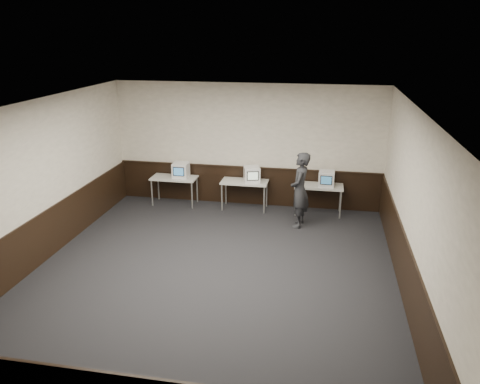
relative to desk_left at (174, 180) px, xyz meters
name	(u,v)px	position (x,y,z in m)	size (l,w,h in m)	color
floor	(212,275)	(1.90, -3.60, -0.68)	(8.00, 8.00, 0.00)	black
ceiling	(208,107)	(1.90, -3.60, 2.52)	(8.00, 8.00, 0.00)	white
back_wall	(247,145)	(1.90, 0.40, 0.92)	(7.00, 7.00, 0.00)	beige
front_wall	(115,327)	(1.90, -7.60, 0.92)	(7.00, 7.00, 0.00)	beige
left_wall	(35,185)	(-1.60, -3.60, 0.92)	(8.00, 8.00, 0.00)	beige
right_wall	(413,209)	(5.40, -3.60, 0.92)	(8.00, 8.00, 0.00)	beige
wainscot_back	(247,186)	(1.90, 0.38, -0.18)	(6.98, 0.04, 1.00)	black
wainscot_left	(43,237)	(-1.58, -3.60, -0.18)	(0.04, 7.98, 1.00)	black
wainscot_right	(404,267)	(5.38, -3.60, -0.18)	(0.04, 7.98, 1.00)	black
wainscot_rail	(247,167)	(1.90, 0.36, 0.34)	(6.98, 0.06, 0.04)	black
desk_left	(174,180)	(0.00, 0.00, 0.00)	(1.20, 0.60, 0.75)	beige
desk_center	(245,184)	(1.90, 0.00, 0.00)	(1.20, 0.60, 0.75)	beige
desk_right	(319,188)	(3.80, 0.00, 0.00)	(1.20, 0.60, 0.75)	beige
emac_left	(181,170)	(0.19, 0.02, 0.27)	(0.41, 0.44, 0.40)	white
emac_center	(252,174)	(2.09, -0.01, 0.27)	(0.50, 0.51, 0.40)	white
emac_right	(326,179)	(3.97, -0.02, 0.26)	(0.39, 0.42, 0.38)	white
person	(300,190)	(3.37, -0.90, 0.22)	(0.66, 0.43, 1.80)	#25262B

